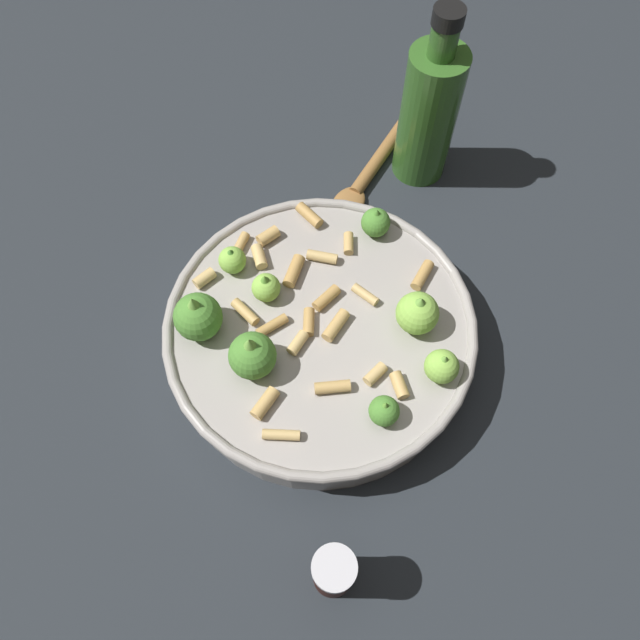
# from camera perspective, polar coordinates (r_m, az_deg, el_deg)

# --- Properties ---
(ground_plane) EXTENTS (2.40, 2.40, 0.00)m
(ground_plane) POSITION_cam_1_polar(r_m,az_deg,el_deg) (0.65, 0.00, -2.57)
(ground_plane) COLOR #23282D
(cooking_pan) EXTENTS (0.31, 0.31, 0.11)m
(cooking_pan) POSITION_cam_1_polar(r_m,az_deg,el_deg) (0.61, -0.12, -1.24)
(cooking_pan) COLOR #9E9993
(cooking_pan) RESTS_ON ground
(pepper_shaker) EXTENTS (0.04, 0.04, 0.08)m
(pepper_shaker) POSITION_cam_1_polar(r_m,az_deg,el_deg) (0.54, 1.26, -22.42)
(pepper_shaker) COLOR #33140F
(pepper_shaker) RESTS_ON ground
(olive_oil_bottle) EXTENTS (0.06, 0.06, 0.21)m
(olive_oil_bottle) POSITION_cam_1_polar(r_m,az_deg,el_deg) (0.73, 10.09, 18.49)
(olive_oil_bottle) COLOR #336023
(olive_oil_bottle) RESTS_ON ground
(wooden_spoon) EXTENTS (0.12, 0.22, 0.02)m
(wooden_spoon) POSITION_cam_1_polar(r_m,az_deg,el_deg) (0.78, 5.42, 14.61)
(wooden_spoon) COLOR olive
(wooden_spoon) RESTS_ON ground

